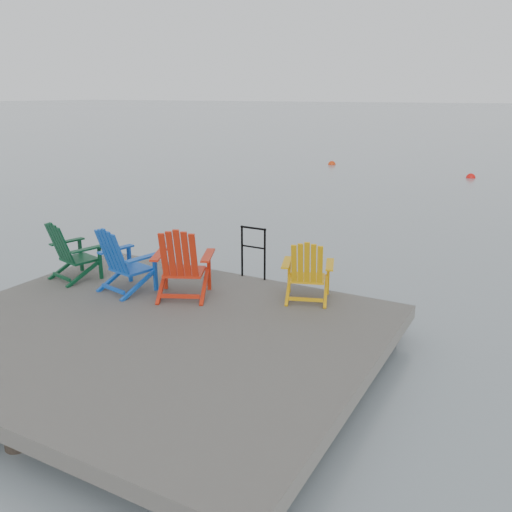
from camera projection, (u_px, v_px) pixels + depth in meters
The scene contains 9 objects.
ground at pixel (153, 360), 7.51m from camera, with size 400.00×400.00×0.00m, color slate.
dock at pixel (151, 337), 7.41m from camera, with size 6.00×5.00×1.40m.
handrail at pixel (253, 248), 9.16m from camera, with size 0.48×0.04×0.90m.
chair_green at pixel (72, 250), 9.10m from camera, with size 0.93×0.88×1.01m.
chair_blue at pixel (124, 259), 8.53m from camera, with size 0.96×0.90×1.06m.
chair_red at pixel (182, 262), 8.27m from camera, with size 1.11×1.06×1.13m.
chair_yellow at pixel (307, 270), 8.17m from camera, with size 0.93×0.88×0.97m.
buoy_a at pixel (471, 178), 23.46m from camera, with size 0.40×0.40×0.40m, color red.
buoy_b at pixel (332, 165), 27.74m from camera, with size 0.39×0.39×0.39m, color red.
Camera 1 is at (4.51, -5.26, 3.56)m, focal length 38.00 mm.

